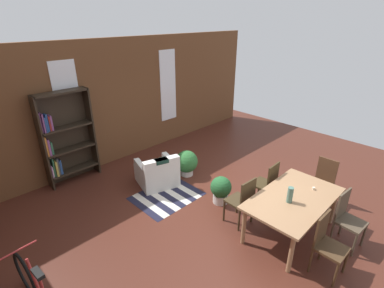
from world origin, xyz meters
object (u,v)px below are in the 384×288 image
object	(u,v)px
dining_table	(293,201)
potted_plant_corner	(187,162)
dining_chair_near_left	(327,243)
dining_chair_far_left	(242,200)
vase_on_table	(290,195)
potted_plant_by_shelf	(221,189)
dining_chair_far_right	(267,183)
armchair_white	(157,173)
dining_chair_near_right	(347,217)
bookshelf_tall	(64,139)
dining_chair_head_right	(323,181)

from	to	relation	value
dining_table	potted_plant_corner	bearing A→B (deg)	87.56
dining_chair_near_left	dining_chair_far_left	world-z (taller)	same
vase_on_table	potted_plant_by_shelf	world-z (taller)	vase_on_table
dining_chair_far_right	armchair_white	size ratio (longest dim) A/B	0.95
dining_chair_near_right	potted_plant_by_shelf	distance (m)	2.25
potted_plant_corner	bookshelf_tall	bearing A→B (deg)	140.60
dining_table	potted_plant_corner	distance (m)	2.73
vase_on_table	bookshelf_tall	distance (m)	4.76
dining_chair_head_right	vase_on_table	bearing A→B (deg)	-179.94
dining_chair_near_left	dining_chair_far_left	size ratio (longest dim) A/B	1.00
dining_chair_near_right	dining_chair_head_right	bearing A→B (deg)	41.00
dining_chair_far_right	dining_chair_near_left	bearing A→B (deg)	-118.32
dining_chair_near_left	dining_chair_near_right	world-z (taller)	same
dining_table	potted_plant_by_shelf	distance (m)	1.48
dining_chair_near_right	armchair_white	bearing A→B (deg)	106.02
vase_on_table	dining_chair_far_right	size ratio (longest dim) A/B	0.29
dining_chair_far_right	armchair_white	xyz separation A→B (m)	(-1.03, 2.13, -0.23)
dining_table	dining_chair_far_right	bearing A→B (deg)	61.56
dining_chair_near_right	dining_chair_far_right	bearing A→B (deg)	90.16
dining_chair_near_left	armchair_white	size ratio (longest dim) A/B	0.95
dining_chair_near_left	dining_chair_far_right	size ratio (longest dim) A/B	1.00
dining_chair_far_right	potted_plant_by_shelf	bearing A→B (deg)	129.66
dining_chair_near_right	bookshelf_tall	distance (m)	5.69
vase_on_table	bookshelf_tall	world-z (taller)	bookshelf_tall
dining_chair_far_right	bookshelf_tall	bearing A→B (deg)	122.75
dining_chair_far_left	dining_chair_head_right	bearing A→B (deg)	-23.97
dining_chair_near_left	bookshelf_tall	size ratio (longest dim) A/B	0.46
bookshelf_tall	potted_plant_corner	world-z (taller)	bookshelf_tall
vase_on_table	dining_chair_near_right	world-z (taller)	vase_on_table
dining_chair_head_right	dining_chair_far_right	bearing A→B (deg)	139.26
dining_chair_head_right	armchair_white	size ratio (longest dim) A/B	0.95
dining_chair_far_right	potted_plant_by_shelf	distance (m)	0.91
bookshelf_tall	dining_table	bearing A→B (deg)	-66.07
dining_chair_head_right	dining_chair_far_left	bearing A→B (deg)	156.03
dining_table	potted_plant_corner	xyz separation A→B (m)	(0.12, 2.71, -0.33)
armchair_white	vase_on_table	bearing A→B (deg)	-81.06
armchair_white	potted_plant_by_shelf	size ratio (longest dim) A/B	1.73
dining_chair_near_left	potted_plant_by_shelf	bearing A→B (deg)	83.84
dining_chair_far_right	dining_chair_far_left	bearing A→B (deg)	179.99
bookshelf_tall	dining_chair_near_left	bearing A→B (deg)	-73.17
dining_table	dining_chair_near_right	xyz separation A→B (m)	(0.41, -0.74, -0.14)
dining_chair_near_left	bookshelf_tall	bearing A→B (deg)	106.83
armchair_white	potted_plant_by_shelf	world-z (taller)	armchair_white
dining_chair_near_left	dining_chair_far_right	distance (m)	1.69
armchair_white	potted_plant_corner	world-z (taller)	armchair_white
bookshelf_tall	dining_chair_near_right	bearing A→B (deg)	-65.37
armchair_white	dining_chair_head_right	bearing A→B (deg)	-56.60
dining_chair_near_right	potted_plant_by_shelf	world-z (taller)	dining_chair_near_right
dining_table	dining_chair_far_right	xyz separation A→B (m)	(0.40, 0.74, -0.14)
potted_plant_corner	dining_chair_far_left	bearing A→B (deg)	-104.81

